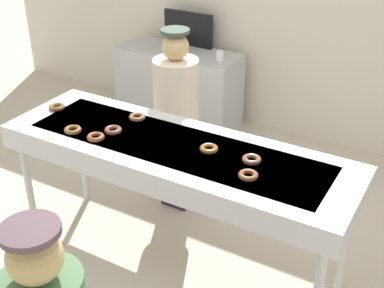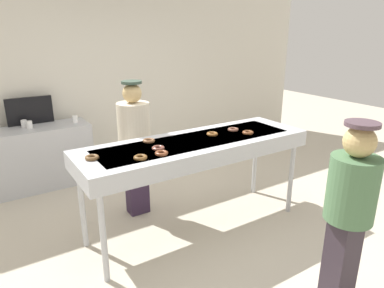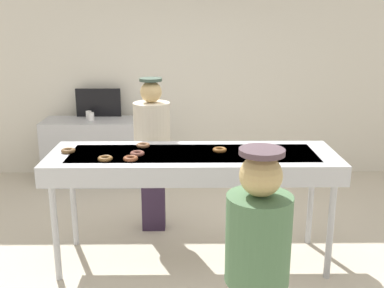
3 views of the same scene
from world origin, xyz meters
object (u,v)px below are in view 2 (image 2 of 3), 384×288
chocolate_donut_0 (140,157)px  chocolate_donut_1 (233,130)px  chocolate_donut_5 (158,148)px  customer_waiting (349,207)px  chocolate_donut_7 (162,153)px  worker_baker (135,140)px  paper_cup_1 (29,125)px  menu_display (30,111)px  paper_cup_0 (75,119)px  chocolate_donut_3 (149,141)px  chocolate_donut_4 (212,134)px  fryer_conveyor (196,148)px  chocolate_donut_6 (92,157)px  chocolate_donut_2 (248,133)px  prep_counter (39,157)px  paper_cup_2 (24,124)px

chocolate_donut_0 → chocolate_donut_1: (1.28, 0.26, 0.00)m
chocolate_donut_5 → customer_waiting: bearing=-61.9°
chocolate_donut_7 → worker_baker: bearing=82.7°
paper_cup_1 → worker_baker: bearing=-57.3°
customer_waiting → paper_cup_1: 4.05m
menu_display → paper_cup_0: bearing=-26.3°
chocolate_donut_0 → chocolate_donut_1: size_ratio=1.00×
chocolate_donut_3 → chocolate_donut_0: bearing=-124.8°
chocolate_donut_5 → menu_display: (-0.78, 2.40, 0.00)m
chocolate_donut_3 → chocolate_donut_4: (0.69, -0.16, 0.00)m
fryer_conveyor → chocolate_donut_3: (-0.46, 0.20, 0.11)m
chocolate_donut_3 → chocolate_donut_6: (-0.65, -0.17, 0.00)m
chocolate_donut_3 → chocolate_donut_5: size_ratio=1.00×
paper_cup_0 → chocolate_donut_4: bearing=-64.8°
chocolate_donut_6 → chocolate_donut_7: same height
chocolate_donut_7 → customer_waiting: 1.64m
chocolate_donut_2 → chocolate_donut_4: bearing=154.9°
chocolate_donut_5 → chocolate_donut_1: bearing=6.5°
chocolate_donut_2 → fryer_conveyor: bearing=167.8°
chocolate_donut_1 → chocolate_donut_2: bearing=-72.0°
chocolate_donut_1 → chocolate_donut_4: 0.31m
chocolate_donut_2 → chocolate_donut_0: bearing=-176.9°
chocolate_donut_3 → paper_cup_1: chocolate_donut_3 is taller
chocolate_donut_3 → prep_counter: size_ratio=0.09×
chocolate_donut_1 → chocolate_donut_7: 1.10m
paper_cup_1 → paper_cup_2: size_ratio=1.00×
chocolate_donut_6 → menu_display: 2.32m
chocolate_donut_0 → prep_counter: bearing=102.8°
chocolate_donut_4 → customer_waiting: size_ratio=0.08×
chocolate_donut_0 → chocolate_donut_5: (0.25, 0.14, 0.00)m
worker_baker → prep_counter: bearing=-51.2°
paper_cup_1 → chocolate_donut_4: bearing=-52.9°
chocolate_donut_4 → menu_display: bearing=123.1°
chocolate_donut_0 → chocolate_donut_7: size_ratio=1.00×
chocolate_donut_4 → worker_baker: 0.92m
chocolate_donut_6 → prep_counter: chocolate_donut_6 is taller
chocolate_donut_5 → worker_baker: bearing=84.4°
chocolate_donut_5 → paper_cup_1: size_ratio=1.21×
chocolate_donut_0 → chocolate_donut_2: (1.34, 0.07, 0.00)m
chocolate_donut_6 → paper_cup_2: chocolate_donut_6 is taller
fryer_conveyor → menu_display: bearing=118.3°
chocolate_donut_6 → chocolate_donut_7: bearing=-22.4°
chocolate_donut_0 → chocolate_donut_7: bearing=-1.0°
chocolate_donut_7 → menu_display: 2.65m
chocolate_donut_1 → prep_counter: chocolate_donut_1 is taller
chocolate_donut_3 → customer_waiting: 1.96m
chocolate_donut_3 → worker_baker: (0.05, 0.48, -0.12)m
chocolate_donut_1 → chocolate_donut_6: size_ratio=1.00×
chocolate_donut_0 → worker_baker: size_ratio=0.08×
chocolate_donut_5 → fryer_conveyor: bearing=7.5°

